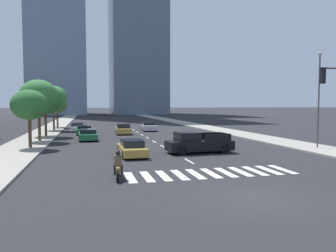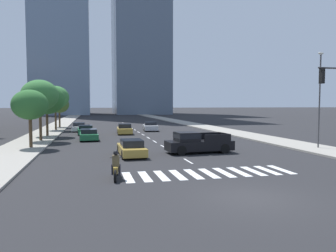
{
  "view_description": "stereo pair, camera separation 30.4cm",
  "coord_description": "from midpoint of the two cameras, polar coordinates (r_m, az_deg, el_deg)",
  "views": [
    {
      "loc": [
        -6.59,
        -11.91,
        3.82
      ],
      "look_at": [
        0.0,
        14.95,
        2.0
      ],
      "focal_mm": 34.85,
      "sensor_mm": 36.0,
      "label": 1
    },
    {
      "loc": [
        -6.3,
        -11.99,
        3.82
      ],
      "look_at": [
        0.0,
        14.95,
        2.0
      ],
      "focal_mm": 34.85,
      "sensor_mm": 36.0,
      "label": 2
    }
  ],
  "objects": [
    {
      "name": "street_tree_nearest",
      "position": [
        30.27,
        -22.74,
        3.42
      ],
      "size": [
        3.03,
        3.03,
        4.95
      ],
      "color": "#4C3823",
      "rests_on": "sidewalk_west"
    },
    {
      "name": "sedan_gold_1",
      "position": [
        24.54,
        -6.06,
        -3.87
      ],
      "size": [
        1.84,
        4.58,
        1.23
      ],
      "rotation": [
        0.0,
        0.0,
        1.59
      ],
      "color": "#B28E38",
      "rests_on": "ground"
    },
    {
      "name": "motorcycle_lead",
      "position": [
        17.1,
        -8.58,
        -7.19
      ],
      "size": [
        0.7,
        2.23,
        1.49
      ],
      "rotation": [
        0.0,
        0.0,
        1.45
      ],
      "color": "black",
      "rests_on": "ground"
    },
    {
      "name": "pickup_truck",
      "position": [
        25.85,
        5.28,
        -2.93
      ],
      "size": [
        5.35,
        2.25,
        1.67
      ],
      "rotation": [
        0.0,
        0.0,
        3.19
      ],
      "color": "black",
      "rests_on": "ground"
    },
    {
      "name": "lane_divider_center",
      "position": [
        45.52,
        -4.98,
        -1.06
      ],
      "size": [
        0.14,
        50.0,
        0.01
      ],
      "color": "silver",
      "rests_on": "ground"
    },
    {
      "name": "sidewalk_west",
      "position": [
        42.52,
        -20.98,
        -1.54
      ],
      "size": [
        4.0,
        260.0,
        0.15
      ],
      "primitive_type": "cube",
      "color": "gray",
      "rests_on": "ground"
    },
    {
      "name": "sidewalk_east",
      "position": [
        46.08,
        10.84,
        -0.97
      ],
      "size": [
        4.0,
        260.0,
        0.15
      ],
      "primitive_type": "cube",
      "color": "gray",
      "rests_on": "ground"
    },
    {
      "name": "street_tree_third",
      "position": [
        40.91,
        -20.27,
        4.4
      ],
      "size": [
        4.16,
        4.16,
        6.07
      ],
      "color": "#4C3823",
      "rests_on": "sidewalk_west"
    },
    {
      "name": "sedan_green_0",
      "position": [
        43.29,
        -14.05,
        -0.68
      ],
      "size": [
        2.13,
        4.72,
        1.19
      ],
      "rotation": [
        0.0,
        0.0,
        1.62
      ],
      "color": "#1E6038",
      "rests_on": "ground"
    },
    {
      "name": "sedan_green_4",
      "position": [
        36.16,
        -13.45,
        -1.51
      ],
      "size": [
        2.04,
        4.54,
        1.2
      ],
      "rotation": [
        0.0,
        0.0,
        1.6
      ],
      "color": "#1E6038",
      "rests_on": "ground"
    },
    {
      "name": "office_tower_center_skyline",
      "position": [
        142.15,
        -4.96,
        18.46
      ],
      "size": [
        21.39,
        29.0,
        80.91
      ],
      "color": "slate",
      "rests_on": "ground"
    },
    {
      "name": "street_tree_fourth",
      "position": [
        50.22,
        -18.96,
        4.74
      ],
      "size": [
        3.94,
        3.94,
        6.4
      ],
      "color": "#4C3823",
      "rests_on": "sidewalk_west"
    },
    {
      "name": "sedan_white_3",
      "position": [
        48.41,
        -15.07,
        -0.21
      ],
      "size": [
        1.95,
        4.56,
        1.24
      ],
      "rotation": [
        0.0,
        0.0,
        1.53
      ],
      "color": "silver",
      "rests_on": "ground"
    },
    {
      "name": "sedan_gold_2",
      "position": [
        42.87,
        -7.41,
        -0.57
      ],
      "size": [
        2.06,
        4.72,
        1.32
      ],
      "rotation": [
        0.0,
        0.0,
        1.52
      ],
      "color": "#B28E38",
      "rests_on": "ground"
    },
    {
      "name": "sedan_silver_5",
      "position": [
        47.68,
        -2.93,
        -0.12
      ],
      "size": [
        2.24,
        4.44,
        1.28
      ],
      "rotation": [
        0.0,
        0.0,
        -1.66
      ],
      "color": "#B7BABF",
      "rests_on": "ground"
    },
    {
      "name": "crosswalk_near",
      "position": [
        18.48,
        7.63,
        -8.18
      ],
      "size": [
        9.45,
        2.64,
        0.01
      ],
      "color": "silver",
      "rests_on": "ground"
    },
    {
      "name": "street_lamp_east",
      "position": [
        30.67,
        25.27,
        5.23
      ],
      "size": [
        0.5,
        0.24,
        8.08
      ],
      "color": "#3F3F42",
      "rests_on": "sidewalk_east"
    },
    {
      "name": "street_tree_fifth",
      "position": [
        56.05,
        -18.33,
        3.55
      ],
      "size": [
        3.11,
        3.11,
        4.99
      ],
      "color": "#4C3823",
      "rests_on": "sidewalk_west"
    },
    {
      "name": "ground_plane",
      "position": [
        14.1,
        14.94,
        -12.07
      ],
      "size": [
        800.0,
        800.0,
        0.0
      ],
      "primitive_type": "plane",
      "color": "#232326"
    },
    {
      "name": "street_tree_second",
      "position": [
        35.81,
        -21.29,
        5.0
      ],
      "size": [
        3.73,
        3.73,
        6.21
      ],
      "color": "#4C3823",
      "rests_on": "sidewalk_west"
    }
  ]
}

